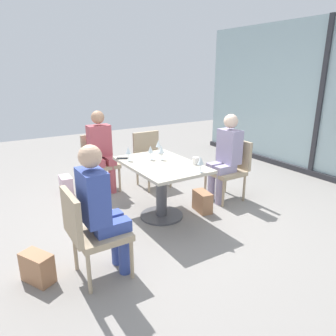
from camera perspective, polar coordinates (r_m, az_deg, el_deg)
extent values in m
plane|color=gray|center=(4.18, -1.18, -8.75)|extent=(12.00, 12.00, 0.00)
cube|color=#9CB7BC|center=(6.06, 26.21, 11.08)|extent=(5.61, 0.03, 2.70)
cube|color=#2D2D33|center=(6.04, 26.06, 11.08)|extent=(0.08, 0.06, 2.70)
cube|color=#2D2D33|center=(6.28, 24.48, -0.72)|extent=(5.61, 0.10, 0.10)
cube|color=#BCB29E|center=(3.91, -1.24, 0.63)|extent=(1.21, 0.80, 0.04)
cylinder|color=#4C4C51|center=(4.04, -1.21, -4.33)|extent=(0.14, 0.14, 0.69)
cylinder|color=#4C4C51|center=(4.17, -1.18, -8.60)|extent=(0.56, 0.56, 0.02)
cube|color=tan|center=(4.63, 10.39, -0.76)|extent=(0.46, 0.46, 0.06)
cube|color=tan|center=(4.73, 12.81, 2.52)|extent=(0.46, 0.05, 0.42)
cylinder|color=tan|center=(4.72, 6.81, -3.12)|extent=(0.04, 0.04, 0.39)
cylinder|color=tan|center=(4.44, 10.04, -4.64)|extent=(0.04, 0.04, 0.39)
cylinder|color=tan|center=(4.97, 10.43, -2.22)|extent=(0.04, 0.04, 0.39)
cylinder|color=tan|center=(4.70, 13.69, -3.60)|extent=(0.04, 0.04, 0.39)
cube|color=tan|center=(5.00, -11.94, 0.54)|extent=(0.46, 0.46, 0.06)
cube|color=tan|center=(5.16, -13.08, 3.77)|extent=(0.05, 0.46, 0.42)
cylinder|color=tan|center=(4.83, -13.15, -2.98)|extent=(0.04, 0.04, 0.39)
cylinder|color=tan|center=(4.96, -8.80, -2.16)|extent=(0.04, 0.04, 0.39)
cylinder|color=tan|center=(5.19, -14.62, -1.64)|extent=(0.04, 0.04, 0.39)
cylinder|color=tan|center=(5.31, -10.53, -0.91)|extent=(0.04, 0.04, 0.39)
cube|color=tan|center=(2.97, -12.03, -11.67)|extent=(0.46, 0.46, 0.06)
cube|color=tan|center=(2.80, -17.17, -8.47)|extent=(0.46, 0.05, 0.42)
cylinder|color=tan|center=(2.99, -6.61, -16.20)|extent=(0.04, 0.04, 0.39)
cylinder|color=tan|center=(3.31, -9.70, -12.80)|extent=(0.04, 0.04, 0.39)
cylinder|color=tan|center=(2.88, -14.18, -18.19)|extent=(0.04, 0.04, 0.39)
cylinder|color=tan|center=(3.20, -16.51, -14.39)|extent=(0.04, 0.04, 0.39)
cube|color=tan|center=(5.07, -2.63, 1.14)|extent=(0.46, 0.46, 0.06)
cube|color=tan|center=(5.22, -4.03, 4.33)|extent=(0.05, 0.46, 0.42)
cylinder|color=tan|center=(4.88, -3.48, -2.31)|extent=(0.04, 0.04, 0.39)
cylinder|color=tan|center=(5.07, 0.49, -1.50)|extent=(0.04, 0.04, 0.39)
cylinder|color=tan|center=(5.22, -5.59, -1.03)|extent=(0.04, 0.04, 0.39)
cylinder|color=tan|center=(5.39, -1.80, -0.32)|extent=(0.04, 0.04, 0.39)
cylinder|color=#9E93B7|center=(4.64, 7.90, -3.11)|extent=(0.11, 0.11, 0.45)
cube|color=#9E93B7|center=(4.61, 8.97, 0.37)|extent=(0.13, 0.32, 0.11)
cylinder|color=#9E93B7|center=(4.52, 9.36, -3.79)|extent=(0.11, 0.11, 0.45)
cube|color=#9E93B7|center=(4.48, 10.46, -0.21)|extent=(0.13, 0.32, 0.11)
cube|color=#9E93B7|center=(4.56, 11.12, 3.89)|extent=(0.34, 0.20, 0.48)
sphere|color=beige|center=(4.49, 11.39, 8.36)|extent=(0.20, 0.20, 0.20)
cylinder|color=#B24C56|center=(4.87, -12.05, -2.34)|extent=(0.11, 0.11, 0.45)
cube|color=#B24C56|center=(4.87, -12.66, 1.09)|extent=(0.32, 0.13, 0.11)
cylinder|color=#B24C56|center=(4.93, -10.10, -1.97)|extent=(0.11, 0.11, 0.45)
cube|color=#B24C56|center=(4.93, -10.70, 1.41)|extent=(0.32, 0.13, 0.11)
cube|color=#B24C56|center=(4.95, -12.42, 4.89)|extent=(0.20, 0.34, 0.48)
sphere|color=tan|center=(4.88, -12.70, 9.01)|extent=(0.20, 0.20, 0.20)
cylinder|color=#384C9E|center=(3.05, -7.98, -14.84)|extent=(0.11, 0.11, 0.45)
cube|color=#384C9E|center=(2.88, -9.98, -10.61)|extent=(0.13, 0.32, 0.11)
cylinder|color=#384C9E|center=(3.20, -9.35, -13.32)|extent=(0.11, 0.11, 0.45)
cube|color=#384C9E|center=(3.03, -11.30, -9.19)|extent=(0.13, 0.32, 0.11)
cube|color=#384C9E|center=(2.79, -13.48, -5.07)|extent=(0.34, 0.20, 0.48)
sphere|color=#D8AD8C|center=(2.68, -14.02, 2.05)|extent=(0.20, 0.20, 0.20)
cylinder|color=silver|center=(4.06, -1.21, 1.57)|extent=(0.06, 0.06, 0.00)
cylinder|color=silver|center=(4.05, -1.22, 2.18)|extent=(0.01, 0.01, 0.08)
cone|color=silver|center=(4.03, -1.23, 3.42)|extent=(0.07, 0.07, 0.09)
cylinder|color=silver|center=(4.38, -1.77, 2.76)|extent=(0.06, 0.06, 0.00)
cylinder|color=silver|center=(4.37, -1.78, 3.33)|extent=(0.01, 0.01, 0.08)
cone|color=silver|center=(4.35, -1.79, 4.48)|extent=(0.07, 0.07, 0.09)
cylinder|color=silver|center=(4.05, -7.19, 1.36)|extent=(0.06, 0.06, 0.00)
cylinder|color=silver|center=(4.03, -7.22, 1.98)|extent=(0.01, 0.01, 0.08)
cone|color=silver|center=(4.01, -7.27, 3.21)|extent=(0.07, 0.07, 0.09)
cylinder|color=silver|center=(4.07, -3.18, 1.59)|extent=(0.06, 0.06, 0.00)
cylinder|color=silver|center=(4.06, -3.19, 2.20)|extent=(0.01, 0.01, 0.08)
cone|color=silver|center=(4.04, -3.21, 3.43)|extent=(0.07, 0.07, 0.09)
cylinder|color=silver|center=(3.59, 5.89, -0.70)|extent=(0.06, 0.06, 0.00)
cylinder|color=silver|center=(3.58, 5.91, -0.02)|extent=(0.01, 0.01, 0.08)
cone|color=silver|center=(3.55, 5.96, 1.37)|extent=(0.07, 0.07, 0.09)
cylinder|color=white|center=(3.87, 5.05, 1.32)|extent=(0.08, 0.08, 0.09)
cube|color=black|center=(4.15, -8.35, 1.75)|extent=(0.13, 0.16, 0.01)
cube|color=#A3704C|center=(4.29, 6.28, -6.08)|extent=(0.32, 0.20, 0.28)
cube|color=beige|center=(5.09, -18.07, -2.99)|extent=(0.31, 0.18, 0.28)
cube|color=#A3704C|center=(3.19, -22.70, -16.41)|extent=(0.34, 0.28, 0.28)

